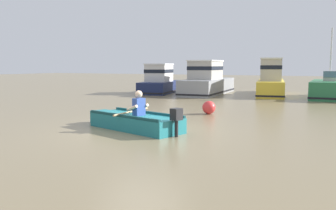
# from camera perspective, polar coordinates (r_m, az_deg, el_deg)

# --- Properties ---
(ground_plane) EXTENTS (120.00, 120.00, 0.00)m
(ground_plane) POSITION_cam_1_polar(r_m,az_deg,el_deg) (10.74, -4.22, -4.02)
(ground_plane) COLOR #7A6B4C
(rowboat_with_person) EXTENTS (3.67, 2.23, 1.19)m
(rowboat_with_person) POSITION_cam_1_polar(r_m,az_deg,el_deg) (10.87, -5.43, -2.56)
(rowboat_with_person) COLOR #1E727A
(rowboat_with_person) RESTS_ON ground
(moored_boat_navy) EXTENTS (2.76, 5.46, 2.05)m
(moored_boat_navy) POSITION_cam_1_polar(r_m,az_deg,el_deg) (25.19, -1.21, 3.67)
(moored_boat_navy) COLOR #19234C
(moored_boat_navy) RESTS_ON ground
(moored_boat_grey) EXTENTS (2.44, 6.79, 2.26)m
(moored_boat_grey) POSITION_cam_1_polar(r_m,az_deg,el_deg) (24.12, 6.30, 3.73)
(moored_boat_grey) COLOR gray
(moored_boat_grey) RESTS_ON ground
(moored_boat_yellow) EXTENTS (2.70, 6.70, 2.40)m
(moored_boat_yellow) POSITION_cam_1_polar(r_m,az_deg,el_deg) (24.22, 16.10, 3.62)
(moored_boat_yellow) COLOR gold
(moored_boat_yellow) RESTS_ON ground
(moored_boat_green) EXTENTS (2.03, 4.94, 4.09)m
(moored_boat_green) POSITION_cam_1_polar(r_m,az_deg,el_deg) (23.04, 24.35, 2.23)
(moored_boat_green) COLOR #287042
(moored_boat_green) RESTS_ON ground
(mooring_buoy) EXTENTS (0.53, 0.53, 0.53)m
(mooring_buoy) POSITION_cam_1_polar(r_m,az_deg,el_deg) (14.27, 6.54, -0.40)
(mooring_buoy) COLOR red
(mooring_buoy) RESTS_ON ground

